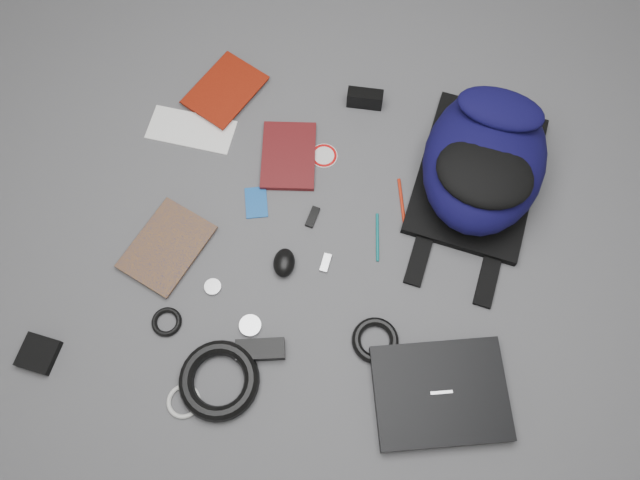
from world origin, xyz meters
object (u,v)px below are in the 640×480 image
(textbook_red, at_px, (203,77))
(power_brick, at_px, (260,350))
(compact_camera, at_px, (365,99))
(mouse, at_px, (284,263))
(comic_book, at_px, (141,232))
(laptop, at_px, (440,393))
(backpack, at_px, (485,159))
(pouch, at_px, (38,354))
(dvd_case, at_px, (289,156))

(textbook_red, height_order, power_brick, power_brick)
(compact_camera, height_order, mouse, compact_camera)
(comic_book, relative_size, power_brick, 1.90)
(laptop, xyz_separation_m, textbook_red, (-0.88, 0.69, -0.00))
(compact_camera, height_order, power_brick, compact_camera)
(backpack, relative_size, pouch, 5.64)
(backpack, bearing_deg, power_brick, -122.09)
(mouse, relative_size, pouch, 0.90)
(dvd_case, bearing_deg, power_brick, -94.62)
(laptop, distance_m, pouch, 1.00)
(backpack, relative_size, mouse, 6.24)
(compact_camera, relative_size, power_brick, 0.84)
(power_brick, bearing_deg, dvd_case, 80.88)
(compact_camera, xyz_separation_m, pouch, (-0.58, -0.95, -0.02))
(backpack, height_order, compact_camera, backpack)
(compact_camera, relative_size, mouse, 1.29)
(textbook_red, relative_size, comic_book, 0.95)
(textbook_red, distance_m, dvd_case, 0.37)
(comic_book, xyz_separation_m, compact_camera, (0.46, 0.57, 0.02))
(textbook_red, relative_size, pouch, 2.51)
(mouse, xyz_separation_m, power_brick, (0.01, -0.23, -0.01))
(laptop, xyz_separation_m, power_brick, (-0.45, -0.03, -0.00))
(laptop, height_order, power_brick, laptop)
(dvd_case, height_order, mouse, mouse)
(comic_book, xyz_separation_m, power_brick, (0.41, -0.21, 0.01))
(laptop, xyz_separation_m, mouse, (-0.47, 0.20, 0.00))
(mouse, bearing_deg, comic_book, 171.86)
(textbook_red, bearing_deg, backpack, 13.03)
(comic_book, relative_size, compact_camera, 2.28)
(backpack, xyz_separation_m, pouch, (-0.94, -0.81, -0.09))
(backpack, xyz_separation_m, compact_camera, (-0.36, 0.14, -0.07))
(comic_book, bearing_deg, mouse, 17.74)
(laptop, distance_m, power_brick, 0.45)
(backpack, distance_m, compact_camera, 0.39)
(mouse, bearing_deg, laptop, -35.59)
(backpack, distance_m, dvd_case, 0.54)
(comic_book, distance_m, power_brick, 0.46)
(power_brick, bearing_deg, textbook_red, 100.74)
(backpack, bearing_deg, comic_book, -151.52)
(dvd_case, bearing_deg, pouch, -135.97)
(backpack, height_order, laptop, backpack)
(textbook_red, bearing_deg, power_brick, -40.69)
(comic_book, bearing_deg, laptop, 2.26)
(backpack, bearing_deg, mouse, -135.72)
(dvd_case, xyz_separation_m, pouch, (-0.42, -0.72, 0.00))
(laptop, height_order, textbook_red, laptop)
(compact_camera, relative_size, pouch, 1.17)
(backpack, height_order, dvd_case, backpack)
(backpack, height_order, power_brick, backpack)
(backpack, relative_size, comic_book, 2.12)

